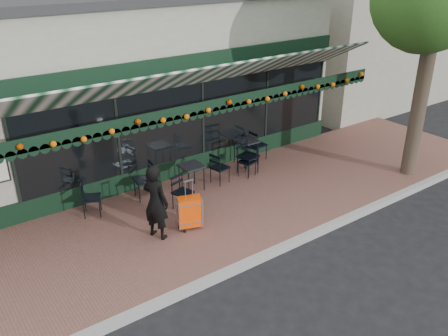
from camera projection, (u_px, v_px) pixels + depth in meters
ground at (255, 260)px, 9.52m from camera, size 80.00×80.00×0.00m
sidewalk at (200, 216)px, 10.96m from camera, size 18.00×4.00×0.15m
curb at (257, 259)px, 9.43m from camera, size 18.00×0.16×0.15m
restaurant_building at (93, 73)px, 14.34m from camera, size 12.00×9.60×4.50m
neighbor_building_right at (368, 30)px, 21.31m from camera, size 12.00×8.00×4.80m
woman at (156, 202)px, 9.71m from camera, size 0.60×0.71×1.65m
suitcase at (190, 212)px, 10.20m from camera, size 0.57×0.43×1.15m
cafe_table_a at (246, 143)px, 13.22m from camera, size 0.57×0.57×0.70m
cafe_table_b at (191, 168)px, 11.77m from camera, size 0.54×0.54×0.67m
chair_a_left at (247, 162)px, 12.58m from camera, size 0.49×0.49×0.80m
chair_a_right at (258, 145)px, 13.60m from camera, size 0.44×0.44×0.86m
chair_a_front at (248, 157)px, 12.68m from camera, size 0.58×0.58×0.97m
chair_b_left at (144, 180)px, 11.42m from camera, size 0.54×0.54×0.94m
chair_b_right at (220, 168)px, 12.21m from camera, size 0.48×0.48×0.83m
chair_b_front at (183, 193)px, 10.95m from camera, size 0.50×0.50×0.83m
chair_solo at (91, 198)px, 10.70m from camera, size 0.56×0.56×0.85m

